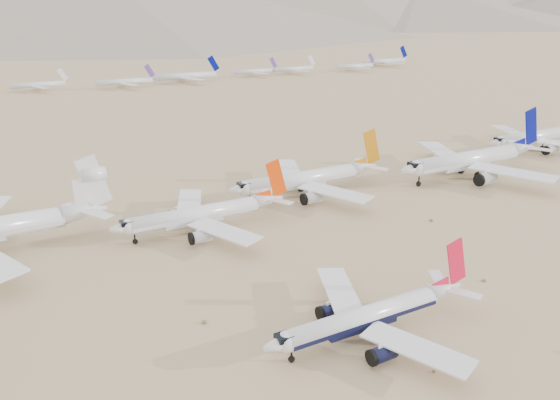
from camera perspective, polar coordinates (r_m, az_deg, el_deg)
name	(u,v)px	position (r m, az deg, el deg)	size (l,w,h in m)	color
ground	(394,317)	(101.39, 11.85, -11.86)	(7000.00, 7000.00, 0.00)	#937356
main_airliner	(372,315)	(93.92, 9.64, -11.74)	(39.23, 38.31, 13.84)	silver
row2_navy_widebody	(473,159)	(186.01, 19.47, 4.05)	(56.52, 55.27, 20.11)	silver
row2_gold_tail	(308,178)	(158.64, 2.97, 2.27)	(48.16, 47.10, 17.15)	silver
row2_orange_tail	(203,214)	(134.26, -8.02, -1.43)	(43.30, 42.35, 15.44)	silver
row2_blue_far	(538,136)	(231.31, 25.34, 6.02)	(49.63, 48.53, 17.64)	silver
distant_storage_row	(90,81)	(388.58, -19.27, 11.62)	(564.69, 66.48, 15.91)	silver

